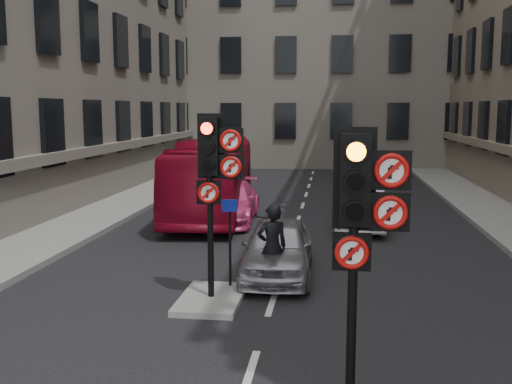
% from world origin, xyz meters
% --- Properties ---
extents(pavement_left, '(3.00, 50.00, 0.16)m').
position_xyz_m(pavement_left, '(-7.20, 12.00, 0.08)').
color(pavement_left, gray).
rests_on(pavement_left, ground).
extents(centre_island, '(1.20, 2.00, 0.12)m').
position_xyz_m(centre_island, '(-1.20, 5.00, 0.06)').
color(centre_island, gray).
rests_on(centre_island, ground).
extents(building_far, '(30.00, 14.00, 20.00)m').
position_xyz_m(building_far, '(0.00, 38.00, 10.00)').
color(building_far, gray).
rests_on(building_far, ground).
extents(signal_near, '(0.91, 0.40, 3.58)m').
position_xyz_m(signal_near, '(1.49, 0.99, 2.58)').
color(signal_near, black).
rests_on(signal_near, ground).
extents(signal_far, '(0.91, 0.40, 3.58)m').
position_xyz_m(signal_far, '(-1.11, 4.99, 2.70)').
color(signal_far, black).
rests_on(signal_far, centre_island).
extents(car_silver, '(1.62, 3.85, 1.30)m').
position_xyz_m(car_silver, '(-0.07, 7.00, 0.65)').
color(car_silver, '#95979C').
rests_on(car_silver, ground).
extents(car_white, '(1.59, 4.29, 1.40)m').
position_xyz_m(car_white, '(2.03, 12.98, 0.70)').
color(car_white, silver).
rests_on(car_white, ground).
extents(car_pink, '(2.03, 4.61, 1.32)m').
position_xyz_m(car_pink, '(-2.32, 13.36, 0.66)').
color(car_pink, '#EA458D').
rests_on(car_pink, ground).
extents(bus_red, '(3.08, 9.81, 2.69)m').
position_xyz_m(bus_red, '(-3.15, 14.80, 1.34)').
color(bus_red, maroon).
rests_on(bus_red, ground).
extents(motorcycle, '(0.76, 1.93, 1.13)m').
position_xyz_m(motorcycle, '(-0.48, 9.08, 0.56)').
color(motorcycle, black).
rests_on(motorcycle, ground).
extents(motorcyclist, '(0.78, 0.67, 1.82)m').
position_xyz_m(motorcyclist, '(-0.09, 6.00, 0.91)').
color(motorcyclist, black).
rests_on(motorcyclist, ground).
extents(info_sign, '(0.31, 0.14, 1.82)m').
position_xyz_m(info_sign, '(-0.94, 5.73, 1.30)').
color(info_sign, black).
rests_on(info_sign, centre_island).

